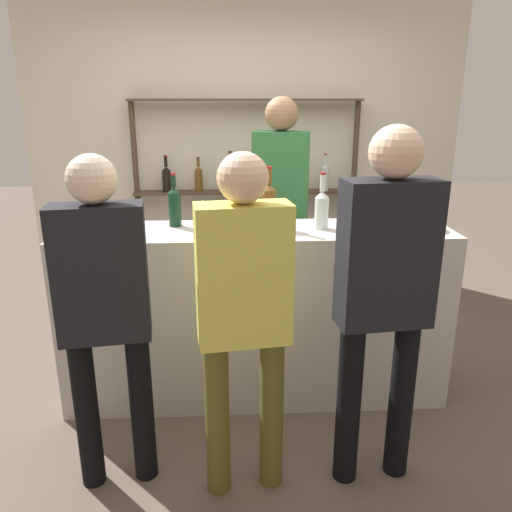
{
  "coord_description": "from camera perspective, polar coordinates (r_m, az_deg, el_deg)",
  "views": [
    {
      "loc": [
        -0.14,
        -2.78,
        1.79
      ],
      "look_at": [
        0.0,
        0.0,
        0.91
      ],
      "focal_mm": 35.0,
      "sensor_mm": 36.0,
      "label": 1
    }
  ],
  "objects": [
    {
      "name": "server_behind_counter",
      "position": [
        3.7,
        2.81,
        6.64
      ],
      "size": [
        0.43,
        0.25,
        1.8
      ],
      "rotation": [
        0.0,
        0.0,
        -1.75
      ],
      "color": "black",
      "rests_on": "ground_plane"
    },
    {
      "name": "counter_bottle_2",
      "position": [
        2.97,
        -9.29,
        5.71
      ],
      "size": [
        0.07,
        0.07,
        0.31
      ],
      "color": "black",
      "rests_on": "bar_counter"
    },
    {
      "name": "customer_center",
      "position": [
        2.15,
        -1.4,
        -5.56
      ],
      "size": [
        0.42,
        0.23,
        1.59
      ],
      "rotation": [
        0.0,
        0.0,
        1.71
      ],
      "color": "brown",
      "rests_on": "ground_plane"
    },
    {
      "name": "back_wall",
      "position": [
        4.65,
        -1.22,
        12.79
      ],
      "size": [
        3.87,
        0.12,
        2.8
      ],
      "primitive_type": "cube",
      "color": "beige",
      "rests_on": "ground_plane"
    },
    {
      "name": "counter_bottle_1",
      "position": [
        2.91,
        1.49,
        5.97
      ],
      "size": [
        0.09,
        0.09,
        0.35
      ],
      "color": "brown",
      "rests_on": "bar_counter"
    },
    {
      "name": "ice_bucket",
      "position": [
        3.09,
        15.72,
        5.31
      ],
      "size": [
        0.21,
        0.21,
        0.2
      ],
      "color": "#B2B2B7",
      "rests_on": "bar_counter"
    },
    {
      "name": "ground_plane",
      "position": [
        3.31,
        0.0,
        -15.11
      ],
      "size": [
        16.0,
        16.0,
        0.0
      ],
      "primitive_type": "plane",
      "color": "brown"
    },
    {
      "name": "customer_left",
      "position": [
        2.29,
        -17.0,
        -5.05
      ],
      "size": [
        0.41,
        0.23,
        1.58
      ],
      "rotation": [
        0.0,
        0.0,
        1.71
      ],
      "color": "black",
      "rests_on": "ground_plane"
    },
    {
      "name": "bar_counter",
      "position": [
        3.05,
        0.0,
        -6.68
      ],
      "size": [
        2.27,
        0.51,
        1.06
      ],
      "primitive_type": "cube",
      "color": "#B7B2AD",
      "rests_on": "ground_plane"
    },
    {
      "name": "counter_bottle_0",
      "position": [
        2.9,
        7.52,
        5.43
      ],
      "size": [
        0.08,
        0.08,
        0.32
      ],
      "color": "silver",
      "rests_on": "bar_counter"
    },
    {
      "name": "customer_right",
      "position": [
        2.27,
        14.52,
        -3.18
      ],
      "size": [
        0.43,
        0.23,
        1.69
      ],
      "rotation": [
        0.0,
        0.0,
        1.68
      ],
      "color": "black",
      "rests_on": "ground_plane"
    },
    {
      "name": "wine_glass",
      "position": [
        2.95,
        -6.07,
        5.76
      ],
      "size": [
        0.08,
        0.08,
        0.16
      ],
      "color": "silver",
      "rests_on": "bar_counter"
    },
    {
      "name": "back_shelf",
      "position": [
        4.5,
        -1.11,
        9.73
      ],
      "size": [
        2.0,
        0.18,
        1.79
      ],
      "color": "#4C3828",
      "rests_on": "ground_plane"
    }
  ]
}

